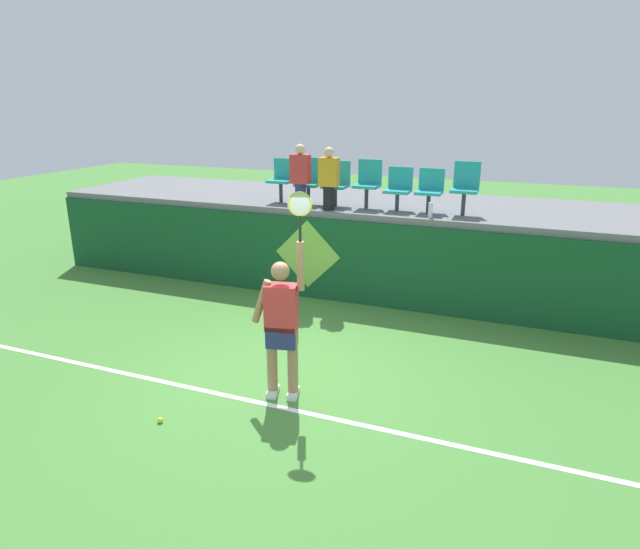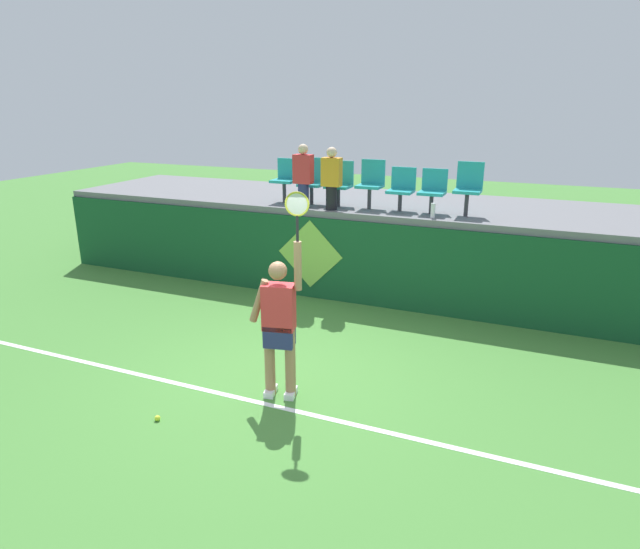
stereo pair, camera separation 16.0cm
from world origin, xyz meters
name	(u,v)px [view 1 (the left image)]	position (x,y,z in m)	size (l,w,h in m)	color
ground_plane	(284,379)	(0.00, 0.00, 0.00)	(40.00, 40.00, 0.00)	#478438
court_back_wall	(357,262)	(0.00, 3.10, 0.76)	(13.11, 0.20, 1.52)	#144C28
spectator_platform	(379,203)	(0.00, 4.49, 1.58)	(13.11, 2.88, 0.12)	slate
court_baseline_stripe	(261,403)	(0.00, -0.66, 0.00)	(11.80, 0.08, 0.01)	white
tennis_player	(282,322)	(0.17, -0.39, 0.99)	(0.74, 0.34, 2.56)	white
tennis_ball	(160,420)	(-0.89, -1.45, 0.03)	(0.07, 0.07, 0.07)	#D1E533
water_bottle	(430,210)	(1.23, 3.23, 1.76)	(0.08, 0.08, 0.25)	white
stadium_chair_0	(282,177)	(-1.71, 3.67, 2.10)	(0.44, 0.42, 0.82)	#38383D
stadium_chair_1	(310,179)	(-1.14, 3.68, 2.10)	(0.44, 0.42, 0.86)	#38383D
stadium_chair_2	(337,182)	(-0.60, 3.67, 2.08)	(0.44, 0.42, 0.82)	#38383D
stadium_chair_3	(368,181)	(0.00, 3.67, 2.12)	(0.44, 0.42, 0.86)	#38383D
stadium_chair_4	(399,187)	(0.57, 3.67, 2.05)	(0.44, 0.42, 0.75)	#38383D
stadium_chair_5	(430,188)	(1.12, 3.67, 2.05)	(0.44, 0.42, 0.75)	#38383D
stadium_chair_6	(465,185)	(1.72, 3.67, 2.14)	(0.44, 0.42, 0.90)	#38383D
spectator_0	(329,178)	(-0.60, 3.25, 2.21)	(0.34, 0.20, 1.11)	black
spectator_1	(300,175)	(-1.14, 3.23, 2.23)	(0.34, 0.20, 1.14)	navy
wall_signage_mount	(308,297)	(-0.91, 2.99, 0.00)	(1.27, 0.01, 1.47)	#144C28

